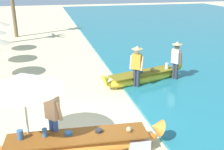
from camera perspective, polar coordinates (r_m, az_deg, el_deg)
ground_plane at (r=8.19m, az=-6.96°, el=-12.01°), size 80.00×80.00×0.00m
boat_orange_foreground at (r=7.29m, az=-7.15°, el=-13.89°), size 4.64×1.07×0.78m
boat_yellow_midground at (r=11.72m, az=6.69°, el=-0.39°), size 3.96×1.63×0.78m
person_vendor_hatted at (r=10.84m, az=5.20°, el=2.22°), size 0.56×0.50×1.80m
person_tourist_customer at (r=7.28m, az=-12.33°, el=-8.03°), size 0.53×0.54×1.69m
person_vendor_assistant at (r=12.00m, az=13.28°, el=3.38°), size 0.45×0.58×1.76m
patio_umbrella_large at (r=6.90m, az=-18.27°, el=-1.33°), size 1.99×1.99×2.15m
cooler_box at (r=7.37m, az=5.64°, el=-14.29°), size 0.57×0.38×0.35m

